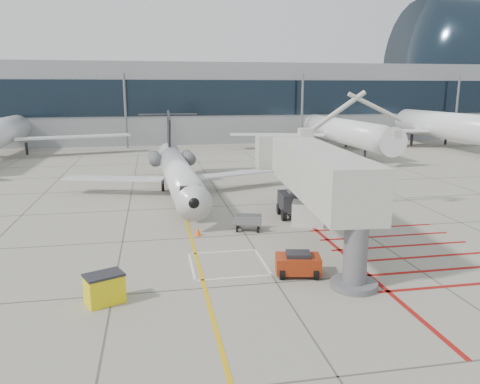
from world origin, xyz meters
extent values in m
plane|color=gray|center=(0.00, 0.00, 0.00)|extent=(260.00, 260.00, 0.00)
cone|color=#FF580D|center=(-3.12, 4.41, 0.28)|extent=(0.40, 0.40, 0.56)
cone|color=orange|center=(-0.11, 6.14, 0.22)|extent=(0.31, 0.31, 0.43)
cube|color=gray|center=(10.00, 70.00, 7.00)|extent=(180.00, 28.00, 14.00)
cube|color=black|center=(10.00, 55.95, 8.00)|extent=(180.00, 0.10, 6.00)
camera|label=1|loc=(-5.84, -25.23, 9.53)|focal=35.00mm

